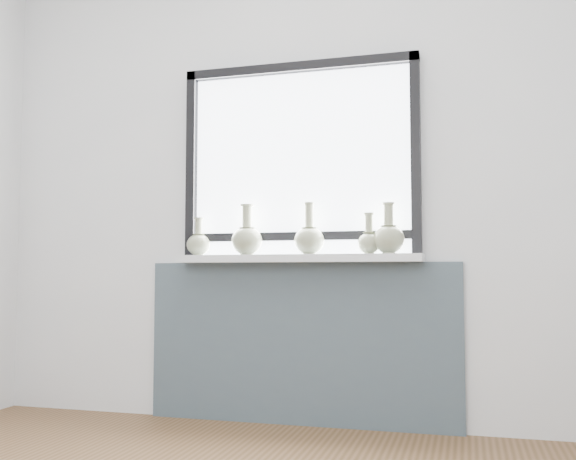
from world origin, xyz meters
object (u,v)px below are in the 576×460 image
(vase_a, at_px, (198,243))
(vase_c, at_px, (309,238))
(vase_e, at_px, (389,237))
(windowsill, at_px, (296,258))
(vase_b, at_px, (247,238))
(vase_d, at_px, (369,241))

(vase_a, xyz_separation_m, vase_c, (0.63, 0.00, 0.02))
(vase_e, bearing_deg, windowsill, 178.74)
(vase_a, height_order, vase_b, vase_b)
(vase_d, bearing_deg, vase_a, 179.34)
(vase_b, bearing_deg, vase_c, 2.65)
(vase_a, xyz_separation_m, vase_d, (0.95, -0.01, -0.00))
(vase_c, height_order, vase_d, vase_c)
(vase_a, height_order, vase_e, vase_e)
(vase_c, relative_size, vase_e, 1.06)
(windowsill, relative_size, vase_b, 4.82)
(vase_b, height_order, vase_c, vase_c)
(vase_b, xyz_separation_m, vase_c, (0.34, 0.02, -0.00))
(windowsill, height_order, vase_c, vase_c)
(vase_d, xyz_separation_m, vase_e, (0.10, -0.00, 0.02))
(vase_b, distance_m, vase_c, 0.34)
(windowsill, distance_m, vase_b, 0.29)
(windowsill, relative_size, vase_a, 6.28)
(vase_b, bearing_deg, vase_e, -0.18)
(vase_a, relative_size, vase_e, 0.81)
(vase_c, height_order, vase_e, vase_c)
(vase_a, distance_m, vase_d, 0.95)
(vase_b, relative_size, vase_c, 0.99)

